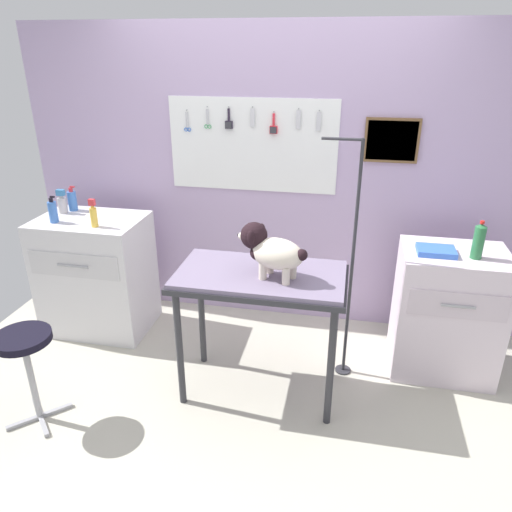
{
  "coord_description": "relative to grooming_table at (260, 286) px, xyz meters",
  "views": [
    {
      "loc": [
        0.59,
        -2.34,
        2.13
      ],
      "look_at": [
        0.07,
        0.19,
        0.99
      ],
      "focal_mm": 33.7,
      "sensor_mm": 36.0,
      "label": 1
    }
  ],
  "objects": [
    {
      "name": "ground",
      "position": [
        -0.09,
        -0.23,
        -0.79
      ],
      "size": [
        4.4,
        4.0,
        0.04
      ],
      "primitive_type": "cube",
      "color": "#B7B3A2"
    },
    {
      "name": "grooming_table",
      "position": [
        0.0,
        0.0,
        0.0
      ],
      "size": [
        1.05,
        0.57,
        0.87
      ],
      "color": "#2D2D33",
      "rests_on": "ground"
    },
    {
      "name": "cabinet_right",
      "position": [
        1.21,
        0.5,
        -0.33
      ],
      "size": [
        0.68,
        0.54,
        0.89
      ],
      "color": "silver",
      "rests_on": "ground"
    },
    {
      "name": "dog",
      "position": [
        0.07,
        -0.04,
        0.27
      ],
      "size": [
        0.43,
        0.28,
        0.32
      ],
      "color": "beige",
      "rests_on": "grooming_table"
    },
    {
      "name": "grooming_arm",
      "position": [
        0.53,
        0.31,
        -0.01
      ],
      "size": [
        0.3,
        0.11,
        1.64
      ],
      "color": "#2D2D33",
      "rests_on": "ground"
    },
    {
      "name": "shampoo_bottle",
      "position": [
        -1.63,
        0.41,
        0.24
      ],
      "size": [
        0.06,
        0.06,
        0.2
      ],
      "color": "#3A6CBE",
      "rests_on": "counter_left"
    },
    {
      "name": "stool",
      "position": [
        -1.28,
        -0.55,
        -0.28
      ],
      "size": [
        0.33,
        0.33,
        0.61
      ],
      "color": "#9E9EA3",
      "rests_on": "ground"
    },
    {
      "name": "detangler_spray",
      "position": [
        -1.68,
        0.62,
        0.23
      ],
      "size": [
        0.07,
        0.07,
        0.19
      ],
      "color": "#B1ABAE",
      "rests_on": "counter_left"
    },
    {
      "name": "spray_bottle_short",
      "position": [
        -1.29,
        0.39,
        0.24
      ],
      "size": [
        0.05,
        0.05,
        0.21
      ],
      "color": "gold",
      "rests_on": "counter_left"
    },
    {
      "name": "counter_left",
      "position": [
        -1.42,
        0.53,
        -0.31
      ],
      "size": [
        0.8,
        0.58,
        0.93
      ],
      "color": "silver",
      "rests_on": "ground"
    },
    {
      "name": "rear_wall_panel",
      "position": [
        -0.09,
        1.05,
        0.39
      ],
      "size": [
        4.0,
        0.11,
        2.3
      ],
      "color": "#B39CC3",
      "rests_on": "ground"
    },
    {
      "name": "soda_bottle",
      "position": [
        1.3,
        0.43,
        0.24
      ],
      "size": [
        0.07,
        0.07,
        0.25
      ],
      "color": "#296C3D",
      "rests_on": "cabinet_right"
    },
    {
      "name": "pump_bottle_white",
      "position": [
        -1.64,
        0.7,
        0.24
      ],
      "size": [
        0.07,
        0.07,
        0.2
      ],
      "color": "#3D71C1",
      "rests_on": "counter_left"
    },
    {
      "name": "supply_tray",
      "position": [
        1.07,
        0.46,
        0.14
      ],
      "size": [
        0.24,
        0.18,
        0.04
      ],
      "color": "blue",
      "rests_on": "cabinet_right"
    }
  ]
}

